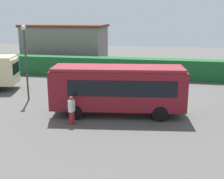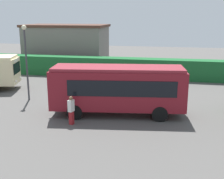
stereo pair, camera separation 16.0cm
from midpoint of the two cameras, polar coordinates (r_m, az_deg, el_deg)
ground_plane at (r=21.50m, az=5.66°, el=-3.49°), size 84.46×84.46×0.00m
bus_maroon at (r=19.39m, az=1.34°, el=0.39°), size 9.09×3.69×3.29m
person_center at (r=18.06m, az=-7.71°, el=-3.89°), size 0.35×0.44×1.79m
hedge_row at (r=31.12m, az=7.68°, el=4.04°), size 54.23×1.72×2.10m
depot_building at (r=38.14m, az=-8.70°, el=8.41°), size 10.25×5.77×5.37m
lamppost at (r=23.49m, az=-16.26°, el=6.59°), size 0.36×0.36×5.83m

